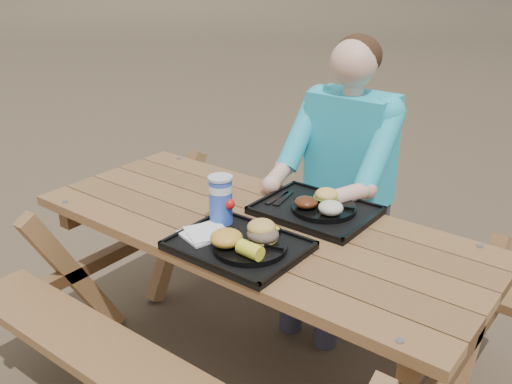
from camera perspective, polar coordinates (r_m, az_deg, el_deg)
The scene contains 18 objects.
ground at distance 2.63m, azimuth -0.00°, elevation -17.91°, with size 60.00×60.00×0.00m, color #999999.
picnic_table at distance 2.40m, azimuth -0.00°, elevation -11.15°, with size 1.80×1.49×0.75m, color #999999, non-canonical shape.
tray_near at distance 2.02m, azimuth -1.75°, elevation -5.46°, with size 0.45×0.35×0.02m, color black.
tray_far at distance 2.29m, azimuth 5.99°, elevation -1.92°, with size 0.45×0.35×0.02m, color black.
plate_near at distance 1.98m, azimuth -0.61°, elevation -5.48°, with size 0.26×0.26×0.02m, color black.
plate_far at distance 2.28m, azimuth 6.78°, elevation -1.57°, with size 0.26×0.26×0.02m, color black.
napkin_stack at distance 2.08m, azimuth -5.30°, elevation -4.12°, with size 0.15×0.15×0.02m, color silver.
soda_cup at distance 2.13m, azimuth -3.54°, elevation -0.91°, with size 0.09×0.09×0.18m, color #183DB6.
condiment_bbq at distance 2.09m, azimuth 0.35°, elevation -3.58°, with size 0.05×0.05×0.03m, color black.
condiment_mustard at distance 2.06m, azimuth 1.72°, elevation -4.04°, with size 0.06×0.06×0.03m, color yellow.
sandwich at distance 1.97m, azimuth 0.69°, elevation -3.41°, with size 0.11×0.11×0.11m, color gold, non-canonical shape.
mac_cheese at distance 1.95m, azimuth -2.98°, elevation -4.62°, with size 0.11×0.11×0.06m, color gold.
corn_cob at distance 1.88m, azimuth -0.59°, elevation -5.82°, with size 0.09×0.09×0.05m, color yellow, non-canonical shape.
cutlery_far at distance 2.36m, azimuth 2.72°, elevation -0.64°, with size 0.03×0.16×0.01m, color black.
burger at distance 2.29m, azimuth 7.09°, elevation 0.02°, with size 0.10×0.10×0.09m, color #F1BC55, non-canonical shape.
baked_beans at distance 2.24m, azimuth 5.02°, elevation -1.03°, with size 0.09×0.09×0.04m, color #522410.
potato_salad at distance 2.19m, azimuth 7.48°, elevation -1.58°, with size 0.10×0.10×0.05m, color beige.
diner at distance 2.76m, azimuth 8.99°, elevation -0.28°, with size 0.48×0.84×1.28m, color teal, non-canonical shape.
Camera 1 is at (1.21, -1.57, 1.73)m, focal length 40.00 mm.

